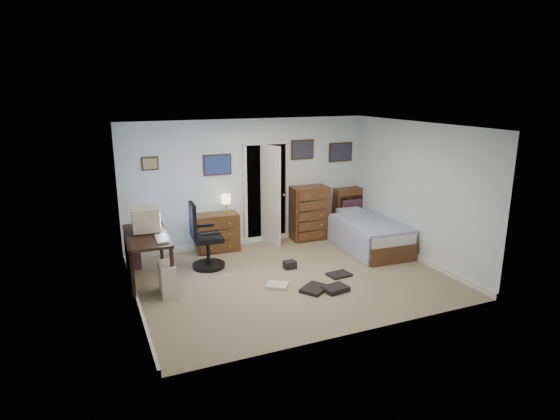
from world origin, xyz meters
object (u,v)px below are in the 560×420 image
object	(u,v)px
computer_desk	(141,246)
tall_dresser	(309,213)
office_chair	(204,243)
low_dresser	(217,232)
bed	(367,234)

from	to	relation	value
computer_desk	tall_dresser	xyz separation A→B (m)	(3.51, 1.04, -0.08)
office_chair	tall_dresser	size ratio (longest dim) A/B	1.06
tall_dresser	computer_desk	bearing A→B (deg)	-160.08
low_dresser	tall_dresser	distance (m)	1.98
computer_desk	office_chair	world-z (taller)	office_chair
office_chair	low_dresser	bearing A→B (deg)	63.90
low_dresser	tall_dresser	size ratio (longest dim) A/B	0.75
computer_desk	low_dresser	world-z (taller)	computer_desk
computer_desk	low_dresser	distance (m)	1.89
office_chair	tall_dresser	bearing A→B (deg)	21.09
tall_dresser	bed	size ratio (longest dim) A/B	0.57
computer_desk	office_chair	distance (m)	1.14
computer_desk	low_dresser	xyz separation A→B (m)	(1.54, 1.07, -0.26)
office_chair	low_dresser	size ratio (longest dim) A/B	1.43
office_chair	bed	size ratio (longest dim) A/B	0.61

